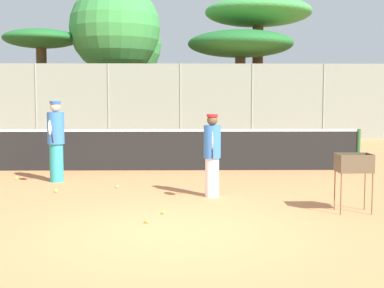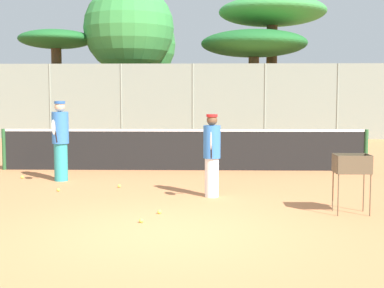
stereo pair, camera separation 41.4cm
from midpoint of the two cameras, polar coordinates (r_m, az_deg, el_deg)
ground_plane at (r=7.62m, az=-1.33°, el=-9.44°), size 80.00×80.00×0.00m
tennis_net at (r=13.84m, az=-0.06°, el=-0.53°), size 9.50×0.10×1.07m
back_fence at (r=24.19m, az=0.58°, el=4.57°), size 26.06×0.08×3.39m
tree_0 at (r=27.47m, az=-6.30°, el=12.06°), size 4.50×4.50×7.55m
tree_1 at (r=27.93m, az=8.99°, el=13.47°), size 5.39×5.39×6.82m
tree_2 at (r=27.87m, az=-13.88°, el=10.36°), size 3.69×3.69×5.22m
tree_3 at (r=29.00m, az=-5.58°, el=10.49°), size 4.20×4.20×6.77m
tree_4 at (r=26.41m, az=7.08°, el=10.41°), size 5.12×5.12×5.09m
player_white_outfit at (r=10.14m, az=3.30°, el=-1.09°), size 0.33×0.88×1.58m
player_red_cap at (r=12.37m, az=-12.94°, el=0.45°), size 0.37×0.94×1.81m
ball_cart at (r=9.12m, az=17.98°, el=-2.52°), size 0.56×0.41×0.98m
tennis_ball_1 at (r=13.07m, az=-16.79°, el=-3.40°), size 0.07×0.07×0.07m
tennis_ball_2 at (r=8.79m, az=-2.14°, el=-7.26°), size 0.07×0.07×0.07m
tennis_ball_3 at (r=11.10m, az=-13.04°, el=-4.79°), size 0.07×0.07×0.07m
tennis_ball_4 at (r=11.35m, az=-6.73°, el=-4.48°), size 0.07×0.07×0.07m
tennis_ball_5 at (r=8.20m, az=-3.99°, el=-8.17°), size 0.07×0.07×0.07m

